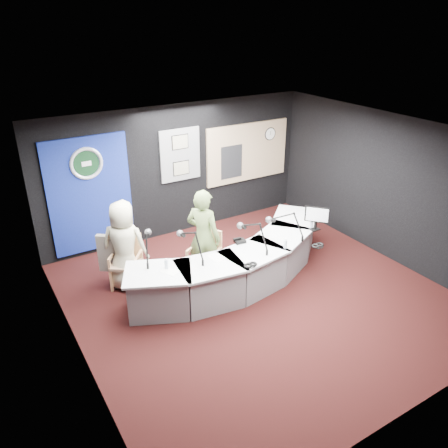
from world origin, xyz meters
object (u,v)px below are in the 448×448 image
armchair_left (126,260)px  person_woman (204,237)px  broadcast_desk (238,264)px  armchair_right (204,257)px  person_man (124,246)px

armchair_left → person_woman: (1.26, -0.55, 0.35)m
broadcast_desk → armchair_right: (-0.50, 0.36, 0.11)m
broadcast_desk → armchair_right: 0.63m
armchair_right → armchair_left: bearing=-143.7°
armchair_left → armchair_right: (1.26, -0.55, -0.04)m
broadcast_desk → armchair_left: size_ratio=4.24×
person_woman → person_man: bearing=35.2°
armchair_left → armchair_right: size_ratio=1.09×
broadcast_desk → person_man: (-1.76, 0.91, 0.44)m
broadcast_desk → person_woman: bearing=144.2°
broadcast_desk → person_woman: 0.80m
person_man → broadcast_desk: bearing=-170.5°
armchair_right → person_woman: 0.40m
armchair_left → person_man: (0.00, 0.00, 0.29)m
armchair_right → person_man: (-1.26, 0.55, 0.33)m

